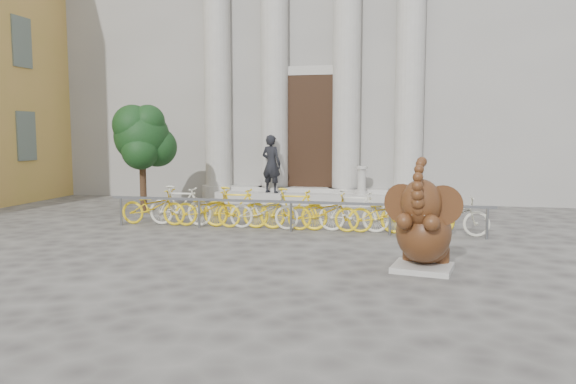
% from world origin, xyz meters
% --- Properties ---
extents(ground, '(80.00, 80.00, 0.00)m').
position_xyz_m(ground, '(0.00, 0.00, 0.00)').
color(ground, '#474442').
rests_on(ground, ground).
extents(classical_building, '(22.00, 10.70, 12.00)m').
position_xyz_m(classical_building, '(0.00, 14.93, 5.98)').
color(classical_building, gray).
rests_on(classical_building, ground).
extents(entrance_steps, '(6.00, 1.20, 0.36)m').
position_xyz_m(entrance_steps, '(0.00, 9.40, 0.18)').
color(entrance_steps, '#A8A59E').
rests_on(entrance_steps, ground).
extents(elephant_statue, '(1.27, 1.49, 1.92)m').
position_xyz_m(elephant_statue, '(3.53, 0.92, 0.70)').
color(elephant_statue, '#A8A59E').
rests_on(elephant_statue, ground).
extents(bike_rack, '(9.13, 0.53, 1.00)m').
position_xyz_m(bike_rack, '(0.59, 4.37, 0.50)').
color(bike_rack, slate).
rests_on(bike_rack, ground).
extents(tree, '(1.79, 1.63, 3.11)m').
position_xyz_m(tree, '(-4.28, 6.36, 2.17)').
color(tree, '#332114').
rests_on(tree, ground).
extents(pedestrian, '(0.80, 0.66, 1.88)m').
position_xyz_m(pedestrian, '(-1.13, 9.05, 1.30)').
color(pedestrian, black).
rests_on(pedestrian, entrance_steps).
extents(balustrade_post, '(0.37, 0.37, 0.91)m').
position_xyz_m(balustrade_post, '(1.79, 9.10, 0.78)').
color(balustrade_post, '#A8A59E').
rests_on(balustrade_post, entrance_steps).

